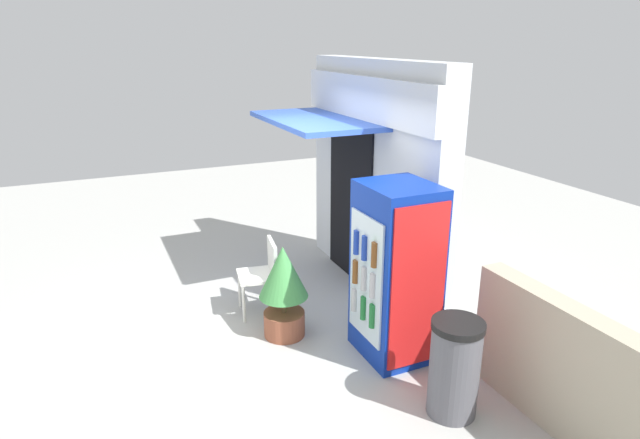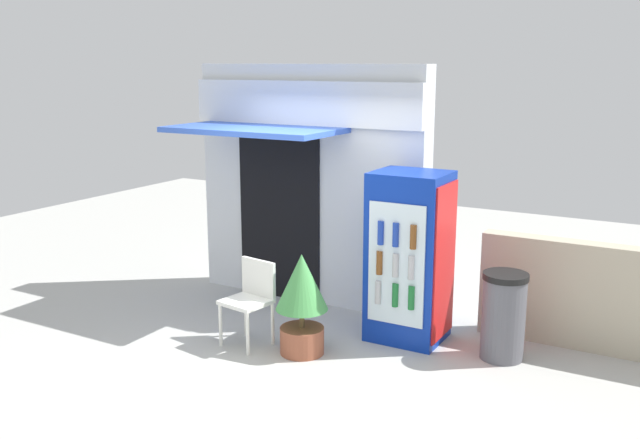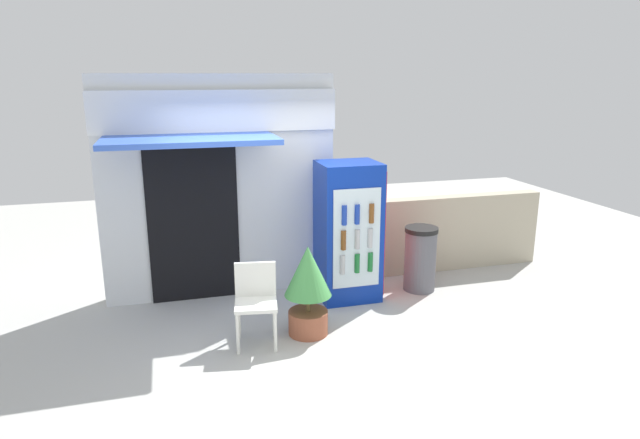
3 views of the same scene
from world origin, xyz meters
name	(u,v)px [view 1 (image 1 of 3)]	position (x,y,z in m)	size (l,w,h in m)	color
ground	(265,329)	(0.00, 0.00, 0.00)	(16.00, 16.00, 0.00)	#B2B2AD
storefront_building	(371,173)	(-0.61, 1.63, 1.48)	(2.95, 1.32, 2.83)	silver
drink_cooler	(396,273)	(0.95, 1.04, 0.89)	(0.77, 0.71, 1.77)	#0C2D9E
plastic_chair	(263,271)	(-0.40, 0.13, 0.52)	(0.50, 0.48, 0.87)	white
potted_plant_near_shop	(283,285)	(0.19, 0.16, 0.59)	(0.52, 0.52, 1.02)	#995138
trash_bin	(454,368)	(1.96, 1.02, 0.44)	(0.44, 0.44, 0.87)	#595960
stone_boundary_wall	(606,398)	(2.85, 1.68, 0.55)	(2.62, 0.22, 1.10)	#B7AD93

